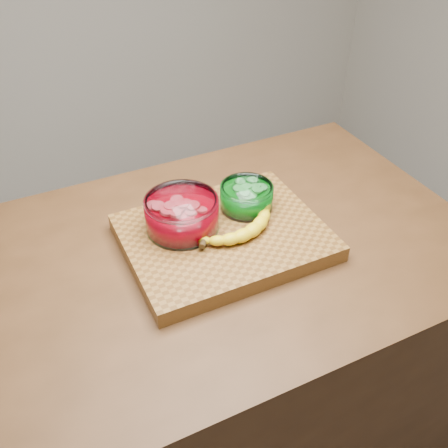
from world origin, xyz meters
name	(u,v)px	position (x,y,z in m)	size (l,w,h in m)	color
ground	(224,440)	(0.00, 0.00, 0.00)	(3.50, 3.50, 0.00)	#515055
counter	(224,361)	(0.00, 0.00, 0.45)	(1.20, 0.80, 0.90)	#472B15
cutting_board	(224,237)	(0.00, 0.00, 0.92)	(0.45, 0.35, 0.04)	brown
bowl_red	(182,215)	(-0.08, 0.05, 0.98)	(0.17, 0.17, 0.08)	white
bowl_green	(246,197)	(0.09, 0.06, 0.97)	(0.13, 0.13, 0.06)	white
banana	(237,223)	(0.03, 0.00, 0.96)	(0.24, 0.15, 0.04)	yellow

